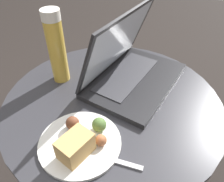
{
  "coord_description": "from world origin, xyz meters",
  "views": [
    {
      "loc": [
        -0.41,
        -0.32,
        1.0
      ],
      "look_at": [
        -0.03,
        -0.03,
        0.6
      ],
      "focal_mm": 35.0,
      "sensor_mm": 36.0,
      "label": 1
    }
  ],
  "objects": [
    {
      "name": "snack_plate",
      "position": [
        -0.19,
        -0.04,
        0.55
      ],
      "size": [
        0.21,
        0.21,
        0.07
      ],
      "color": "silver",
      "rests_on": "table"
    },
    {
      "name": "table",
      "position": [
        0.0,
        0.0,
        0.37
      ],
      "size": [
        0.69,
        0.69,
        0.53
      ],
      "color": "black",
      "rests_on": "ground_plane"
    },
    {
      "name": "ground_plane",
      "position": [
        0.0,
        0.0,
        0.0
      ],
      "size": [
        6.0,
        6.0,
        0.0
      ],
      "primitive_type": "plane",
      "color": "black"
    },
    {
      "name": "beer_glass",
      "position": [
        -0.02,
        0.21,
        0.66
      ],
      "size": [
        0.06,
        0.06,
        0.25
      ],
      "color": "gold",
      "rests_on": "table"
    },
    {
      "name": "fork",
      "position": [
        -0.19,
        -0.11,
        0.53
      ],
      "size": [
        0.08,
        0.18,
        0.0
      ],
      "color": "silver",
      "rests_on": "table"
    },
    {
      "name": "laptop",
      "position": [
        0.12,
        0.02,
        0.58
      ],
      "size": [
        0.38,
        0.27,
        0.24
      ],
      "color": "#232326",
      "rests_on": "table"
    }
  ]
}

